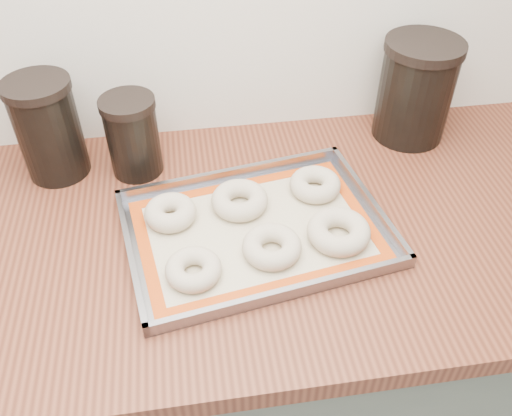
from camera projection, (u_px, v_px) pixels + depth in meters
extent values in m
cube|color=#5E675A|center=(273.00, 359.00, 1.32)|extent=(3.00, 0.65, 0.86)
cube|color=brown|center=(278.00, 228.00, 1.02)|extent=(3.06, 0.68, 0.04)
cube|color=gray|center=(256.00, 232.00, 0.98)|extent=(0.51, 0.40, 0.00)
cube|color=gray|center=(231.00, 174.00, 1.09)|extent=(0.46, 0.08, 0.02)
cube|color=gray|center=(287.00, 293.00, 0.86)|extent=(0.46, 0.08, 0.02)
cube|color=gray|center=(131.00, 255.00, 0.92)|extent=(0.06, 0.33, 0.02)
cube|color=gray|center=(369.00, 201.00, 1.03)|extent=(0.06, 0.33, 0.02)
cube|color=#C6B793|center=(256.00, 231.00, 0.98)|extent=(0.46, 0.35, 0.00)
cube|color=#C1410C|center=(235.00, 185.00, 1.07)|extent=(0.42, 0.09, 0.00)
cube|color=#C1410C|center=(281.00, 285.00, 0.89)|extent=(0.42, 0.09, 0.00)
cube|color=#C1410C|center=(147.00, 255.00, 0.93)|extent=(0.06, 0.25, 0.00)
cube|color=#C1410C|center=(356.00, 207.00, 1.03)|extent=(0.06, 0.25, 0.00)
torus|color=#C4B398|center=(193.00, 269.00, 0.89)|extent=(0.10, 0.10, 0.03)
torus|color=#C4B398|center=(272.00, 247.00, 0.93)|extent=(0.11, 0.11, 0.03)
torus|color=#C4B398|center=(339.00, 232.00, 0.95)|extent=(0.12, 0.12, 0.04)
torus|color=#C4B398|center=(170.00, 212.00, 0.99)|extent=(0.11, 0.11, 0.04)
torus|color=#C4B398|center=(240.00, 200.00, 1.02)|extent=(0.12, 0.12, 0.04)
torus|color=#C4B398|center=(315.00, 184.00, 1.05)|extent=(0.10, 0.10, 0.03)
cylinder|color=black|center=(50.00, 132.00, 1.06)|extent=(0.12, 0.12, 0.19)
cylinder|color=black|center=(35.00, 86.00, 0.99)|extent=(0.13, 0.13, 0.02)
cylinder|color=black|center=(133.00, 140.00, 1.07)|extent=(0.10, 0.10, 0.15)
cylinder|color=black|center=(127.00, 103.00, 1.02)|extent=(0.11, 0.11, 0.02)
cylinder|color=black|center=(415.00, 95.00, 1.15)|extent=(0.15, 0.15, 0.20)
cylinder|color=black|center=(425.00, 46.00, 1.08)|extent=(0.16, 0.16, 0.02)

